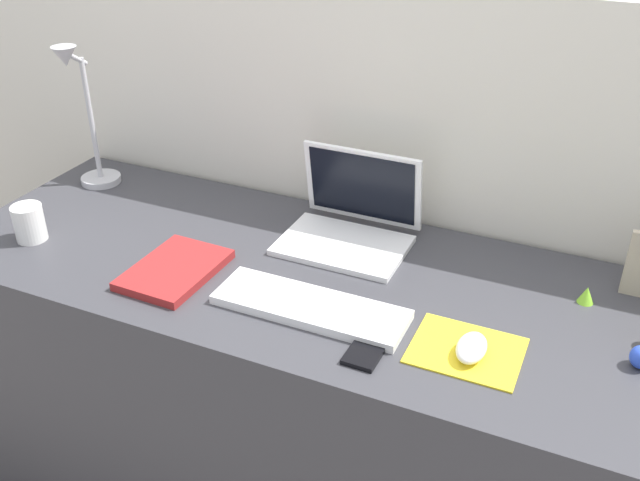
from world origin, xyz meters
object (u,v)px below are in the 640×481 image
(keyboard, at_px, (310,307))
(cell_phone, at_px, (368,348))
(notebook_pad, at_px, (175,270))
(desk_lamp, at_px, (85,121))
(mouse, at_px, (471,348))
(coffee_mug, at_px, (29,223))
(toy_figurine_lime, at_px, (586,295))
(laptop, at_px, (352,218))

(keyboard, xyz_separation_m, cell_phone, (0.16, -0.07, -0.01))
(cell_phone, xyz_separation_m, notebook_pad, (-0.50, 0.07, 0.01))
(keyboard, xyz_separation_m, desk_lamp, (-0.81, 0.30, 0.18))
(keyboard, height_order, desk_lamp, desk_lamp)
(mouse, height_order, notebook_pad, mouse)
(cell_phone, relative_size, coffee_mug, 1.42)
(desk_lamp, xyz_separation_m, toy_figurine_lime, (1.33, -0.03, -0.17))
(laptop, bearing_deg, mouse, -40.93)
(laptop, distance_m, cell_phone, 0.44)
(coffee_mug, bearing_deg, laptop, 24.85)
(keyboard, distance_m, desk_lamp, 0.88)
(desk_lamp, bearing_deg, keyboard, -20.40)
(mouse, distance_m, toy_figurine_lime, 0.33)
(laptop, bearing_deg, toy_figurine_lime, -5.22)
(laptop, relative_size, toy_figurine_lime, 7.90)
(laptop, bearing_deg, keyboard, -83.11)
(cell_phone, height_order, notebook_pad, notebook_pad)
(keyboard, height_order, mouse, mouse)
(laptop, xyz_separation_m, cell_phone, (0.20, -0.39, -0.05))
(mouse, distance_m, coffee_mug, 1.09)
(laptop, bearing_deg, cell_phone, -63.43)
(desk_lamp, height_order, notebook_pad, desk_lamp)
(coffee_mug, bearing_deg, mouse, -0.04)
(notebook_pad, bearing_deg, laptop, 47.73)
(mouse, xyz_separation_m, coffee_mug, (-1.09, 0.00, 0.02))
(keyboard, distance_m, coffee_mug, 0.75)
(coffee_mug, distance_m, toy_figurine_lime, 1.30)
(laptop, relative_size, keyboard, 0.73)
(laptop, xyz_separation_m, desk_lamp, (-0.77, -0.02, 0.14))
(laptop, relative_size, cell_phone, 2.34)
(laptop, relative_size, mouse, 3.12)
(laptop, xyz_separation_m, keyboard, (0.04, -0.32, -0.04))
(mouse, height_order, toy_figurine_lime, same)
(desk_lamp, bearing_deg, notebook_pad, -32.27)
(laptop, distance_m, desk_lamp, 0.78)
(laptop, height_order, toy_figurine_lime, laptop)
(keyboard, bearing_deg, desk_lamp, 159.60)
(cell_phone, bearing_deg, mouse, 19.37)
(coffee_mug, bearing_deg, cell_phone, -3.91)
(keyboard, height_order, cell_phone, keyboard)
(mouse, bearing_deg, cell_phone, -161.71)
(mouse, xyz_separation_m, cell_phone, (-0.18, -0.06, -0.02))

